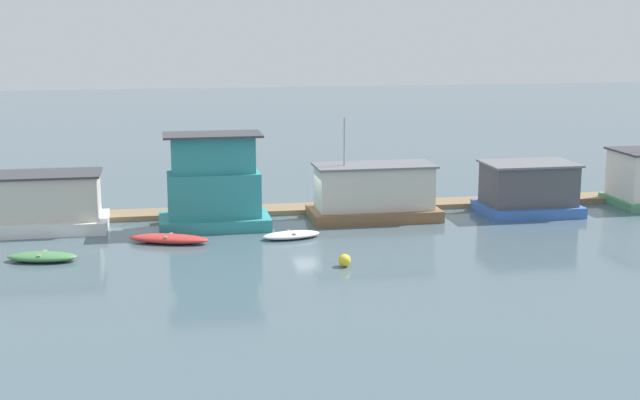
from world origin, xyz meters
TOP-DOWN VIEW (x-y plane):
  - ground_plane at (0.00, 0.00)m, footprint 200.00×200.00m
  - dock_walkway at (0.00, 2.67)m, footprint 59.60×2.10m
  - houseboat_white at (-15.03, 0.41)m, footprint 7.12×3.79m
  - houseboat_teal at (-5.77, -0.54)m, footprint 5.94×3.51m
  - houseboat_brown at (3.26, -0.13)m, footprint 7.30×3.47m
  - houseboat_blue at (12.41, -0.39)m, footprint 5.62×3.81m
  - dinghy_green at (-14.18, -6.08)m, footprint 3.47×1.91m
  - dinghy_red at (-8.29, -3.64)m, footprint 4.32×2.51m
  - dinghy_white at (-2.02, -3.77)m, footprint 3.23×1.75m
  - mooring_post_centre at (19.40, 1.36)m, footprint 0.20×0.20m
  - mooring_post_near_right at (14.64, 1.36)m, footprint 0.21×0.21m
  - buoy_yellow at (-0.41, -9.51)m, footprint 0.59×0.59m

SIDE VIEW (x-z plane):
  - ground_plane at x=0.00m, z-range 0.00..0.00m
  - dock_walkway at x=0.00m, z-range 0.00..0.30m
  - dinghy_white at x=-2.02m, z-range 0.00..0.37m
  - dinghy_green at x=-14.18m, z-range 0.00..0.45m
  - dinghy_red at x=-8.29m, z-range 0.00..0.46m
  - buoy_yellow at x=-0.41m, z-range 0.00..0.59m
  - mooring_post_near_right at x=14.64m, z-range 0.00..1.90m
  - mooring_post_centre at x=19.40m, z-range 0.00..1.99m
  - houseboat_blue at x=12.41m, z-range -0.08..2.96m
  - houseboat_white at x=-15.03m, z-range -0.10..3.02m
  - houseboat_brown at x=3.26m, z-range -1.45..4.39m
  - houseboat_teal at x=-5.77m, z-range -0.35..4.79m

